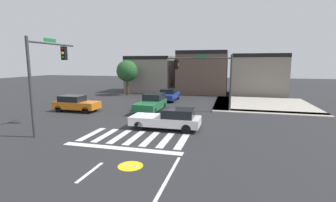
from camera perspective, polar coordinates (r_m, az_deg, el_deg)
ground_plane at (r=19.54m, az=-2.73°, el=-4.61°), size 120.00×120.00×0.00m
crosswalk_near at (r=15.45m, az=-7.67°, el=-8.33°), size 6.36×2.97×0.01m
bike_detector_marking at (r=11.47m, az=-8.65°, el=-14.59°), size 1.13×1.13×0.01m
curb_corner_northeast at (r=28.10m, az=20.03°, el=-0.85°), size 10.00×10.60×0.15m
storefront_row at (r=37.62m, az=8.30°, el=6.33°), size 22.86×7.03×6.24m
traffic_signal_southwest at (r=17.94m, az=-26.25°, el=6.95°), size 0.32×4.43×6.12m
traffic_signal_northeast at (r=23.36m, az=8.50°, el=6.82°), size 6.05×0.32×5.28m
car_orange at (r=24.78m, az=-20.52°, el=-0.51°), size 4.14×1.78×1.49m
car_blue at (r=29.67m, az=0.20°, el=1.48°), size 1.86×4.23×1.45m
car_green at (r=23.19m, az=-3.83°, el=-0.47°), size 1.92×4.52×1.59m
car_white at (r=17.05m, az=0.15°, el=-4.14°), size 4.78×1.89×1.44m
roadside_tree at (r=35.13m, az=-9.42°, el=6.82°), size 2.94×2.94×4.87m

